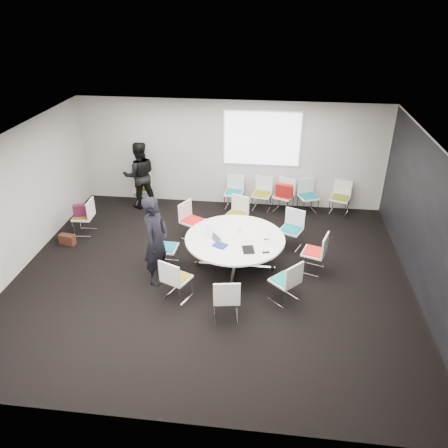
# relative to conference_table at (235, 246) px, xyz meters

# --- Properties ---
(room_shell) EXTENTS (8.08, 7.08, 2.88)m
(room_shell) POSITION_rel_conference_table_xyz_m (-0.34, -0.34, 0.88)
(room_shell) COLOR black
(room_shell) RESTS_ON ground
(conference_table) EXTENTS (2.04, 2.04, 0.73)m
(conference_table) POSITION_rel_conference_table_xyz_m (0.00, 0.00, 0.00)
(conference_table) COLOR silver
(conference_table) RESTS_ON ground
(projection_screen) EXTENTS (1.90, 0.03, 1.35)m
(projection_screen) POSITION_rel_conference_table_xyz_m (0.37, 3.12, 1.33)
(projection_screen) COLOR white
(projection_screen) RESTS_ON room_shell
(chair_ring_a) EXTENTS (0.57, 0.58, 0.88)m
(chair_ring_a) POSITION_rel_conference_table_xyz_m (1.63, 0.08, -0.24)
(chair_ring_a) COLOR silver
(chair_ring_a) RESTS_ON ground
(chair_ring_b) EXTENTS (0.60, 0.59, 0.88)m
(chair_ring_b) POSITION_rel_conference_table_xyz_m (1.17, 0.99, -0.24)
(chair_ring_b) COLOR silver
(chair_ring_b) RESTS_ON ground
(chair_ring_c) EXTENTS (0.60, 0.59, 0.88)m
(chair_ring_c) POSITION_rel_conference_table_xyz_m (-0.11, 1.56, -0.24)
(chair_ring_c) COLOR silver
(chair_ring_c) RESTS_ON ground
(chair_ring_d) EXTENTS (0.61, 0.62, 0.88)m
(chair_ring_d) POSITION_rel_conference_table_xyz_m (-1.12, 1.14, -0.24)
(chair_ring_d) COLOR silver
(chair_ring_d) RESTS_ON ground
(chair_ring_e) EXTENTS (0.47, 0.48, 0.88)m
(chair_ring_e) POSITION_rel_conference_table_xyz_m (-1.44, -0.10, -0.24)
(chair_ring_e) COLOR silver
(chair_ring_e) RESTS_ON ground
(chair_ring_f) EXTENTS (0.60, 0.60, 0.88)m
(chair_ring_f) POSITION_rel_conference_table_xyz_m (-0.98, -1.15, -0.24)
(chair_ring_f) COLOR silver
(chair_ring_f) RESTS_ON ground
(chair_ring_g) EXTENTS (0.52, 0.51, 0.88)m
(chair_ring_g) POSITION_rel_conference_table_xyz_m (0.01, -1.60, -0.24)
(chair_ring_g) COLOR silver
(chair_ring_g) RESTS_ON ground
(chair_ring_h) EXTENTS (0.64, 0.64, 0.88)m
(chair_ring_h) POSITION_rel_conference_table_xyz_m (1.04, -0.98, -0.24)
(chair_ring_h) COLOR silver
(chair_ring_h) RESTS_ON ground
(chair_back_a) EXTENTS (0.51, 0.50, 0.88)m
(chair_back_a) POSITION_rel_conference_table_xyz_m (-0.30, 2.82, -0.24)
(chair_back_a) COLOR silver
(chair_back_a) RESTS_ON ground
(chair_back_b) EXTENTS (0.54, 0.53, 0.88)m
(chair_back_b) POSITION_rel_conference_table_xyz_m (0.44, 2.81, -0.24)
(chair_back_b) COLOR silver
(chair_back_b) RESTS_ON ground
(chair_back_c) EXTENTS (0.60, 0.60, 0.88)m
(chair_back_c) POSITION_rel_conference_table_xyz_m (1.01, 2.79, -0.24)
(chair_back_c) COLOR silver
(chair_back_c) RESTS_ON ground
(chair_back_d) EXTENTS (0.59, 0.58, 0.88)m
(chair_back_d) POSITION_rel_conference_table_xyz_m (1.64, 2.82, -0.24)
(chair_back_d) COLOR silver
(chair_back_d) RESTS_ON ground
(chair_back_e) EXTENTS (0.58, 0.57, 0.88)m
(chair_back_e) POSITION_rel_conference_table_xyz_m (2.45, 2.82, -0.24)
(chair_back_e) COLOR silver
(chair_back_e) RESTS_ON ground
(chair_spare_left) EXTENTS (0.47, 0.48, 0.88)m
(chair_spare_left) POSITION_rel_conference_table_xyz_m (-3.70, 1.04, -0.24)
(chair_spare_left) COLOR silver
(chair_spare_left) RESTS_ON ground
(chair_person_back) EXTENTS (0.53, 0.52, 0.88)m
(chair_person_back) POSITION_rel_conference_table_xyz_m (-2.77, 2.82, -0.24)
(chair_person_back) COLOR silver
(chair_person_back) RESTS_ON ground
(person_main) EXTENTS (0.57, 0.75, 1.84)m
(person_main) POSITION_rel_conference_table_xyz_m (-1.48, -0.61, 0.40)
(person_main) COLOR black
(person_main) RESTS_ON ground
(person_back) EXTENTS (1.06, 0.95, 1.79)m
(person_back) POSITION_rel_conference_table_xyz_m (-2.77, 2.65, 0.38)
(person_back) COLOR black
(person_back) RESTS_ON ground
(laptop) EXTENTS (0.37, 0.41, 0.03)m
(laptop) POSITION_rel_conference_table_xyz_m (-0.36, -0.04, 0.23)
(laptop) COLOR #333338
(laptop) RESTS_ON conference_table
(laptop_lid) EXTENTS (0.18, 0.26, 0.22)m
(laptop_lid) POSITION_rel_conference_table_xyz_m (-0.54, 0.02, 0.34)
(laptop_lid) COLOR silver
(laptop_lid) RESTS_ON conference_table
(notebook_black) EXTENTS (0.28, 0.34, 0.02)m
(notebook_black) POSITION_rel_conference_table_xyz_m (0.30, -0.44, 0.22)
(notebook_black) COLOR black
(notebook_black) RESTS_ON conference_table
(tablet_folio) EXTENTS (0.32, 0.29, 0.03)m
(tablet_folio) POSITION_rel_conference_table_xyz_m (-0.26, -0.36, 0.22)
(tablet_folio) COLOR navy
(tablet_folio) RESTS_ON conference_table
(papers_right) EXTENTS (0.36, 0.35, 0.00)m
(papers_right) POSITION_rel_conference_table_xyz_m (0.67, 0.14, 0.21)
(papers_right) COLOR white
(papers_right) RESTS_ON conference_table
(papers_front) EXTENTS (0.35, 0.28, 0.00)m
(papers_front) POSITION_rel_conference_table_xyz_m (0.72, -0.06, 0.21)
(papers_front) COLOR silver
(papers_front) RESTS_ON conference_table
(cup) EXTENTS (0.08, 0.08, 0.09)m
(cup) POSITION_rel_conference_table_xyz_m (0.07, 0.24, 0.26)
(cup) COLOR white
(cup) RESTS_ON conference_table
(phone) EXTENTS (0.15, 0.10, 0.01)m
(phone) POSITION_rel_conference_table_xyz_m (0.65, -0.50, 0.22)
(phone) COLOR black
(phone) RESTS_ON conference_table
(maroon_bag) EXTENTS (0.42, 0.26, 0.28)m
(maroon_bag) POSITION_rel_conference_table_xyz_m (-3.71, 1.04, 0.10)
(maroon_bag) COLOR #491327
(maroon_bag) RESTS_ON chair_spare_left
(brown_bag) EXTENTS (0.38, 0.22, 0.24)m
(brown_bag) POSITION_rel_conference_table_xyz_m (-3.92, 0.50, -0.40)
(brown_bag) COLOR #3B1C13
(brown_bag) RESTS_ON ground
(red_jacket) EXTENTS (0.47, 0.27, 0.36)m
(red_jacket) POSITION_rel_conference_table_xyz_m (1.00, 2.57, 0.18)
(red_jacket) COLOR #A31514
(red_jacket) RESTS_ON chair_back_c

